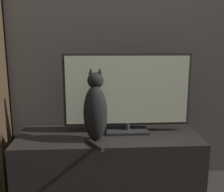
{
  "coord_description": "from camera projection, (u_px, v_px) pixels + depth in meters",
  "views": [
    {
      "loc": [
        -0.08,
        -0.96,
        1.16
      ],
      "look_at": [
        0.03,
        0.89,
        0.78
      ],
      "focal_mm": 42.0,
      "sensor_mm": 36.0,
      "label": 1
    }
  ],
  "objects": [
    {
      "name": "wall_back",
      "position": [
        106.0,
        24.0,
        2.11
      ],
      "size": [
        4.8,
        0.05,
        2.6
      ],
      "color": "#47423D",
      "rests_on": "ground_plane"
    },
    {
      "name": "cat",
      "position": [
        95.0,
        110.0,
        1.82
      ],
      "size": [
        0.18,
        0.31,
        0.51
      ],
      "rotation": [
        0.0,
        0.0,
        -0.11
      ],
      "color": "black",
      "rests_on": "tv_stand"
    },
    {
      "name": "tv_stand",
      "position": [
        108.0,
        163.0,
        2.03
      ],
      "size": [
        1.36,
        0.52,
        0.47
      ],
      "color": "black",
      "rests_on": "ground_plane"
    },
    {
      "name": "tv",
      "position": [
        127.0,
        93.0,
        1.98
      ],
      "size": [
        0.96,
        0.19,
        0.6
      ],
      "color": "black",
      "rests_on": "tv_stand"
    }
  ]
}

